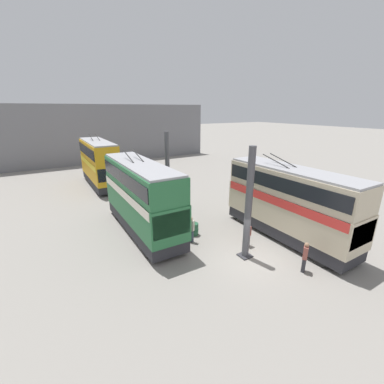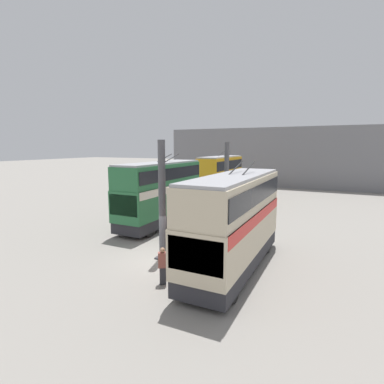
{
  "view_description": "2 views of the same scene",
  "coord_description": "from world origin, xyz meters",
  "px_view_note": "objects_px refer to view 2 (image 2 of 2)",
  "views": [
    {
      "loc": [
        -9.64,
        9.76,
        8.56
      ],
      "look_at": [
        6.9,
        -0.14,
        2.27
      ],
      "focal_mm": 24.0,
      "sensor_mm": 36.0,
      "label": 1
    },
    {
      "loc": [
        -13.56,
        -8.68,
        6.34
      ],
      "look_at": [
        7.12,
        1.45,
        2.81
      ],
      "focal_mm": 28.0,
      "sensor_mm": 36.0,
      "label": 2
    }
  ],
  "objects_px": {
    "person_by_left_row": "(163,265)",
    "oil_drum": "(178,231)",
    "person_aisle_foreground": "(185,242)",
    "person_by_right_row": "(164,225)",
    "bus_left_far": "(235,216)",
    "bus_right_near": "(161,189)",
    "bus_right_mid": "(221,175)"
  },
  "relations": [
    {
      "from": "bus_left_far",
      "to": "person_aisle_foreground",
      "type": "height_order",
      "value": "bus_left_far"
    },
    {
      "from": "person_by_right_row",
      "to": "person_by_left_row",
      "type": "distance_m",
      "value": 7.02
    },
    {
      "from": "person_by_right_row",
      "to": "bus_right_near",
      "type": "bearing_deg",
      "value": -90.78
    },
    {
      "from": "bus_left_far",
      "to": "bus_right_near",
      "type": "xyz_separation_m",
      "value": [
        6.0,
        8.16,
        0.11
      ]
    },
    {
      "from": "bus_left_far",
      "to": "bus_right_mid",
      "type": "bearing_deg",
      "value": 22.6
    },
    {
      "from": "bus_right_near",
      "to": "oil_drum",
      "type": "height_order",
      "value": "bus_right_near"
    },
    {
      "from": "bus_left_far",
      "to": "bus_right_near",
      "type": "bearing_deg",
      "value": 53.67
    },
    {
      "from": "bus_left_far",
      "to": "person_by_left_row",
      "type": "relative_size",
      "value": 5.39
    },
    {
      "from": "oil_drum",
      "to": "person_aisle_foreground",
      "type": "bearing_deg",
      "value": -144.94
    },
    {
      "from": "person_aisle_foreground",
      "to": "oil_drum",
      "type": "relative_size",
      "value": 1.79
    },
    {
      "from": "bus_right_near",
      "to": "person_aisle_foreground",
      "type": "height_order",
      "value": "bus_right_near"
    },
    {
      "from": "bus_left_far",
      "to": "oil_drum",
      "type": "bearing_deg",
      "value": 55.94
    },
    {
      "from": "person_by_right_row",
      "to": "oil_drum",
      "type": "distance_m",
      "value": 1.15
    },
    {
      "from": "bus_right_mid",
      "to": "person_aisle_foreground",
      "type": "height_order",
      "value": "bus_right_mid"
    },
    {
      "from": "bus_right_mid",
      "to": "person_by_right_row",
      "type": "relative_size",
      "value": 5.09
    },
    {
      "from": "bus_right_mid",
      "to": "oil_drum",
      "type": "height_order",
      "value": "bus_right_mid"
    },
    {
      "from": "person_by_left_row",
      "to": "oil_drum",
      "type": "xyz_separation_m",
      "value": [
        6.77,
        2.93,
        -0.5
      ]
    },
    {
      "from": "bus_right_near",
      "to": "person_by_right_row",
      "type": "xyz_separation_m",
      "value": [
        -3.18,
        -2.17,
        -1.94
      ]
    },
    {
      "from": "person_by_right_row",
      "to": "oil_drum",
      "type": "xyz_separation_m",
      "value": [
        0.76,
        -0.69,
        -0.53
      ]
    },
    {
      "from": "bus_left_far",
      "to": "oil_drum",
      "type": "relative_size",
      "value": 10.83
    },
    {
      "from": "bus_right_near",
      "to": "oil_drum",
      "type": "distance_m",
      "value": 4.48
    },
    {
      "from": "person_by_left_row",
      "to": "oil_drum",
      "type": "relative_size",
      "value": 2.01
    },
    {
      "from": "bus_left_far",
      "to": "person_by_right_row",
      "type": "height_order",
      "value": "bus_left_far"
    },
    {
      "from": "bus_left_far",
      "to": "oil_drum",
      "type": "height_order",
      "value": "bus_left_far"
    },
    {
      "from": "person_aisle_foreground",
      "to": "person_by_right_row",
      "type": "xyz_separation_m",
      "value": [
        2.34,
        2.87,
        0.15
      ]
    },
    {
      "from": "bus_right_near",
      "to": "person_by_left_row",
      "type": "relative_size",
      "value": 5.44
    },
    {
      "from": "bus_right_near",
      "to": "oil_drum",
      "type": "xyz_separation_m",
      "value": [
        -2.42,
        -2.86,
        -2.47
      ]
    },
    {
      "from": "bus_right_mid",
      "to": "oil_drum",
      "type": "xyz_separation_m",
      "value": [
        -16.01,
        -2.86,
        -2.47
      ]
    },
    {
      "from": "bus_left_far",
      "to": "bus_right_near",
      "type": "relative_size",
      "value": 0.99
    },
    {
      "from": "bus_right_mid",
      "to": "person_aisle_foreground",
      "type": "relative_size",
      "value": 5.89
    },
    {
      "from": "bus_right_mid",
      "to": "oil_drum",
      "type": "bearing_deg",
      "value": -169.88
    },
    {
      "from": "person_by_right_row",
      "to": "oil_drum",
      "type": "height_order",
      "value": "person_by_right_row"
    }
  ]
}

